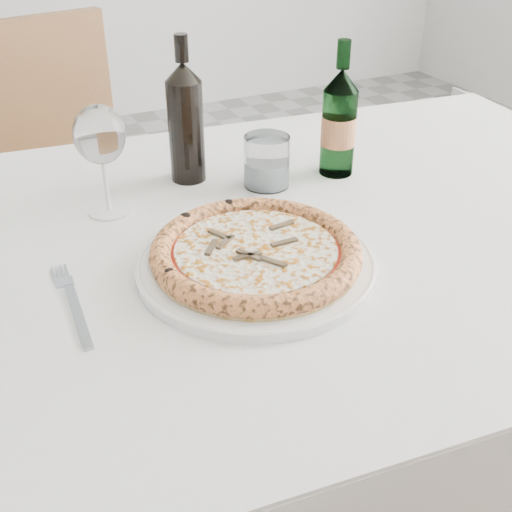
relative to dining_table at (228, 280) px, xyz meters
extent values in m
cube|color=brown|center=(0.00, 0.00, 0.05)|extent=(1.61, 1.02, 0.04)
cube|color=white|center=(0.00, 0.00, 0.08)|extent=(1.67, 1.08, 0.01)
cube|color=white|center=(0.00, 0.47, -0.04)|extent=(1.59, 0.01, 0.22)
cylinder|color=brown|center=(0.70, 0.38, -0.32)|extent=(0.06, 0.06, 0.71)
cube|color=brown|center=(-0.10, 0.71, -0.23)|extent=(0.47, 0.47, 0.04)
cube|color=brown|center=(-0.14, 0.89, 0.02)|extent=(0.39, 0.12, 0.46)
cylinder|color=brown|center=(0.03, 0.91, -0.46)|extent=(0.04, 0.04, 0.43)
cylinder|color=brown|center=(0.10, 0.58, -0.46)|extent=(0.04, 0.04, 0.43)
cylinder|color=brown|center=(-0.30, 0.84, -0.46)|extent=(0.04, 0.04, 0.43)
cylinder|color=brown|center=(-0.23, 0.51, -0.46)|extent=(0.04, 0.04, 0.43)
cylinder|color=white|center=(0.00, -0.10, 0.09)|extent=(0.33, 0.33, 0.01)
torus|color=white|center=(0.00, -0.10, 0.09)|extent=(0.33, 0.33, 0.01)
cylinder|color=tan|center=(0.00, -0.10, 0.10)|extent=(0.29, 0.29, 0.01)
torus|color=#C37139|center=(0.00, -0.10, 0.11)|extent=(0.29, 0.29, 0.03)
cylinder|color=#B71B01|center=(0.00, -0.10, 0.11)|extent=(0.24, 0.24, 0.00)
cylinder|color=white|center=(0.00, -0.10, 0.11)|extent=(0.22, 0.22, 0.00)
cube|color=#4B3823|center=(0.03, -0.10, 0.11)|extent=(0.04, 0.01, 0.00)
cube|color=#4B3823|center=(0.03, -0.07, 0.11)|extent=(0.03, 0.03, 0.00)
cube|color=#4B3823|center=(0.00, -0.04, 0.11)|extent=(0.01, 0.04, 0.00)
cube|color=#4B3823|center=(-0.02, -0.08, 0.11)|extent=(0.03, 0.03, 0.00)
cube|color=#4B3823|center=(-0.05, -0.10, 0.11)|extent=(0.04, 0.01, 0.00)
cube|color=#4B3823|center=(-0.05, -0.15, 0.11)|extent=(0.03, 0.03, 0.00)
cube|color=#4B3823|center=(0.00, -0.14, 0.11)|extent=(0.01, 0.04, 0.00)
cube|color=#4B3823|center=(0.04, -0.14, 0.11)|extent=(0.03, 0.03, 0.00)
cube|color=#8E9AAB|center=(-0.25, -0.11, 0.08)|extent=(0.02, 0.14, 0.00)
cube|color=#8E9AAB|center=(-0.25, -0.02, 0.08)|extent=(0.03, 0.02, 0.00)
cylinder|color=#8E9AAB|center=(-0.26, 0.01, 0.08)|extent=(0.00, 0.03, 0.00)
cylinder|color=#8E9AAB|center=(-0.25, 0.01, 0.08)|extent=(0.00, 0.03, 0.00)
cylinder|color=#8E9AAB|center=(-0.25, 0.01, 0.08)|extent=(0.00, 0.03, 0.00)
cylinder|color=#8E9AAB|center=(-0.24, 0.01, 0.08)|extent=(0.00, 0.03, 0.00)
cylinder|color=white|center=(-0.14, 0.16, 0.08)|extent=(0.07, 0.07, 0.00)
cylinder|color=white|center=(-0.14, 0.16, 0.13)|extent=(0.01, 0.01, 0.09)
ellipsoid|color=silver|center=(-0.14, 0.16, 0.21)|extent=(0.08, 0.08, 0.09)
cylinder|color=silver|center=(0.14, 0.14, 0.12)|extent=(0.08, 0.08, 0.09)
cylinder|color=white|center=(0.14, 0.14, 0.10)|extent=(0.07, 0.07, 0.04)
cylinder|color=#35603A|center=(0.27, 0.13, 0.16)|extent=(0.06, 0.06, 0.15)
cone|color=#35603A|center=(0.27, 0.13, 0.25)|extent=(0.06, 0.06, 0.04)
cylinder|color=#35603A|center=(0.27, 0.13, 0.29)|extent=(0.02, 0.02, 0.05)
cylinder|color=tan|center=(0.27, 0.13, 0.16)|extent=(0.06, 0.06, 0.05)
cylinder|color=black|center=(0.02, 0.22, 0.17)|extent=(0.06, 0.06, 0.18)
cone|color=black|center=(0.02, 0.22, 0.27)|extent=(0.06, 0.06, 0.03)
cylinder|color=black|center=(0.02, 0.22, 0.31)|extent=(0.02, 0.02, 0.04)
camera|label=1|loc=(-0.33, -0.78, 0.56)|focal=45.00mm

